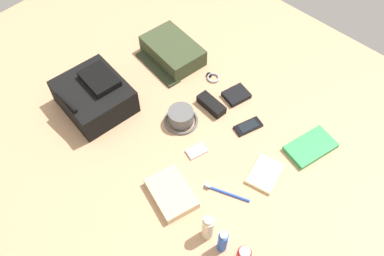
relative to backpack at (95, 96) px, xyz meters
name	(u,v)px	position (x,y,z in m)	size (l,w,h in m)	color
ground_plane	(192,135)	(-0.42, -0.19, -0.08)	(2.64, 2.02, 0.02)	tan
backpack	(95,96)	(0.00, 0.00, 0.00)	(0.33, 0.30, 0.16)	black
toiletry_pouch	(172,51)	(-0.03, -0.45, -0.03)	(0.32, 0.27, 0.09)	#384228
bucket_hat	(181,117)	(-0.34, -0.20, -0.04)	(0.15, 0.15, 0.07)	#5A5A5A
deodorant_spray	(223,241)	(-0.84, 0.10, -0.01)	(0.04, 0.04, 0.13)	blue
lotion_bottle	(208,227)	(-0.77, 0.10, 0.00)	(0.04, 0.04, 0.14)	beige
paperback_novel	(311,147)	(-0.83, -0.48, -0.06)	(0.17, 0.23, 0.02)	#2D934C
cell_phone	(248,126)	(-0.57, -0.38, -0.06)	(0.09, 0.13, 0.01)	black
media_player	(197,151)	(-0.50, -0.13, -0.06)	(0.07, 0.09, 0.01)	#B7B7BC
wristwatch	(213,77)	(-0.27, -0.49, -0.06)	(0.07, 0.06, 0.01)	#99999E
toothbrush	(224,192)	(-0.71, -0.07, -0.06)	(0.18, 0.08, 0.02)	blue
wallet	(236,95)	(-0.42, -0.48, -0.06)	(0.09, 0.11, 0.02)	black
notepad	(265,174)	(-0.77, -0.24, -0.06)	(0.11, 0.15, 0.02)	beige
folded_towel	(171,193)	(-0.56, 0.08, -0.05)	(0.20, 0.14, 0.04)	#C6B289
sunglasses_case	(211,105)	(-0.38, -0.35, -0.05)	(0.14, 0.06, 0.04)	black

